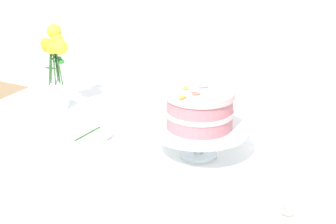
{
  "coord_description": "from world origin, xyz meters",
  "views": [
    {
      "loc": [
        0.76,
        -1.32,
        1.45
      ],
      "look_at": [
        0.07,
        -0.01,
        0.86
      ],
      "focal_mm": 56.41,
      "sensor_mm": 36.0,
      "label": 1
    }
  ],
  "objects_px": {
    "dining_table": "(144,172)",
    "teacup": "(267,208)",
    "flower_vase": "(55,69)",
    "fallen_rose": "(105,133)",
    "cake_stand": "(199,132)",
    "layer_cake": "(200,108)"
  },
  "relations": [
    {
      "from": "dining_table",
      "to": "teacup",
      "type": "height_order",
      "value": "teacup"
    },
    {
      "from": "flower_vase",
      "to": "fallen_rose",
      "type": "height_order",
      "value": "flower_vase"
    },
    {
      "from": "cake_stand",
      "to": "fallen_rose",
      "type": "distance_m",
      "value": 0.33
    },
    {
      "from": "flower_vase",
      "to": "fallen_rose",
      "type": "bearing_deg",
      "value": -25.22
    },
    {
      "from": "flower_vase",
      "to": "teacup",
      "type": "height_order",
      "value": "flower_vase"
    },
    {
      "from": "cake_stand",
      "to": "layer_cake",
      "type": "height_order",
      "value": "layer_cake"
    },
    {
      "from": "flower_vase",
      "to": "teacup",
      "type": "xyz_separation_m",
      "value": [
        0.9,
        -0.34,
        -0.13
      ]
    },
    {
      "from": "flower_vase",
      "to": "fallen_rose",
      "type": "xyz_separation_m",
      "value": [
        0.3,
        -0.14,
        -0.13
      ]
    },
    {
      "from": "layer_cake",
      "to": "fallen_rose",
      "type": "distance_m",
      "value": 0.35
    },
    {
      "from": "dining_table",
      "to": "fallen_rose",
      "type": "height_order",
      "value": "fallen_rose"
    },
    {
      "from": "flower_vase",
      "to": "cake_stand",
      "type": "bearing_deg",
      "value": -10.85
    },
    {
      "from": "teacup",
      "to": "cake_stand",
      "type": "bearing_deg",
      "value": 142.16
    },
    {
      "from": "fallen_rose",
      "to": "flower_vase",
      "type": "bearing_deg",
      "value": 154.78
    },
    {
      "from": "dining_table",
      "to": "layer_cake",
      "type": "distance_m",
      "value": 0.31
    },
    {
      "from": "dining_table",
      "to": "fallen_rose",
      "type": "distance_m",
      "value": 0.18
    },
    {
      "from": "dining_table",
      "to": "teacup",
      "type": "distance_m",
      "value": 0.52
    },
    {
      "from": "cake_stand",
      "to": "fallen_rose",
      "type": "bearing_deg",
      "value": -176.1
    },
    {
      "from": "flower_vase",
      "to": "teacup",
      "type": "distance_m",
      "value": 0.97
    },
    {
      "from": "cake_stand",
      "to": "fallen_rose",
      "type": "xyz_separation_m",
      "value": [
        -0.32,
        -0.02,
        -0.06
      ]
    },
    {
      "from": "dining_table",
      "to": "layer_cake",
      "type": "height_order",
      "value": "layer_cake"
    },
    {
      "from": "layer_cake",
      "to": "teacup",
      "type": "height_order",
      "value": "layer_cake"
    },
    {
      "from": "dining_table",
      "to": "fallen_rose",
      "type": "xyz_separation_m",
      "value": [
        -0.14,
        -0.01,
        0.11
      ]
    }
  ]
}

